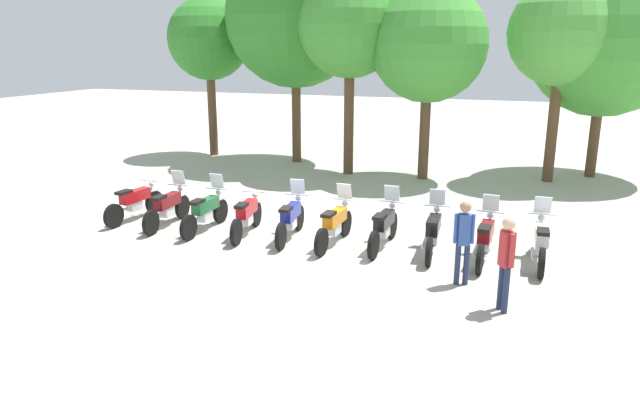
# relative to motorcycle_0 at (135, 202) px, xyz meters

# --- Properties ---
(ground_plane) EXTENTS (80.00, 80.00, 0.00)m
(ground_plane) POSITION_rel_motorcycle_0_xyz_m (5.14, -0.07, -0.50)
(ground_plane) COLOR #ADA899
(motorcycle_0) EXTENTS (0.63, 2.19, 0.99)m
(motorcycle_0) POSITION_rel_motorcycle_0_xyz_m (0.00, 0.00, 0.00)
(motorcycle_0) COLOR black
(motorcycle_0) RESTS_ON ground_plane
(motorcycle_1) EXTENTS (0.62, 2.19, 1.37)m
(motorcycle_1) POSITION_rel_motorcycle_0_xyz_m (1.14, -0.17, 0.01)
(motorcycle_1) COLOR black
(motorcycle_1) RESTS_ON ground_plane
(motorcycle_2) EXTENTS (0.62, 2.19, 1.37)m
(motorcycle_2) POSITION_rel_motorcycle_0_xyz_m (2.28, -0.20, 0.01)
(motorcycle_2) COLOR black
(motorcycle_2) RESTS_ON ground_plane
(motorcycle_3) EXTENTS (0.62, 2.18, 0.99)m
(motorcycle_3) POSITION_rel_motorcycle_0_xyz_m (3.42, -0.16, 0.00)
(motorcycle_3) COLOR black
(motorcycle_3) RESTS_ON ground_plane
(motorcycle_4) EXTENTS (0.62, 2.19, 1.37)m
(motorcycle_4) POSITION_rel_motorcycle_0_xyz_m (4.56, -0.08, 0.01)
(motorcycle_4) COLOR black
(motorcycle_4) RESTS_ON ground_plane
(motorcycle_5) EXTENTS (0.62, 2.19, 1.37)m
(motorcycle_5) POSITION_rel_motorcycle_0_xyz_m (5.71, -0.16, 0.01)
(motorcycle_5) COLOR black
(motorcycle_5) RESTS_ON ground_plane
(motorcycle_6) EXTENTS (0.62, 2.19, 1.37)m
(motorcycle_6) POSITION_rel_motorcycle_0_xyz_m (6.85, 0.03, 0.01)
(motorcycle_6) COLOR black
(motorcycle_6) RESTS_ON ground_plane
(motorcycle_7) EXTENTS (0.62, 2.19, 1.37)m
(motorcycle_7) POSITION_rel_motorcycle_0_xyz_m (7.99, 0.03, 0.01)
(motorcycle_7) COLOR black
(motorcycle_7) RESTS_ON ground_plane
(motorcycle_8) EXTENTS (0.62, 2.19, 1.37)m
(motorcycle_8) POSITION_rel_motorcycle_0_xyz_m (9.14, -0.08, 0.01)
(motorcycle_8) COLOR black
(motorcycle_8) RESTS_ON ground_plane
(motorcycle_9) EXTENTS (0.62, 2.19, 1.37)m
(motorcycle_9) POSITION_rel_motorcycle_0_xyz_m (10.28, 0.10, 0.01)
(motorcycle_9) COLOR black
(motorcycle_9) RESTS_ON ground_plane
(person_0) EXTENTS (0.41, 0.28, 1.71)m
(person_0) POSITION_rel_motorcycle_0_xyz_m (8.80, -1.58, 0.50)
(person_0) COLOR #232D4C
(person_0) RESTS_ON ground_plane
(person_1) EXTENTS (0.32, 0.38, 1.75)m
(person_1) POSITION_rel_motorcycle_0_xyz_m (9.61, -2.55, 0.53)
(person_1) COLOR #232D4C
(person_1) RESTS_ON ground_plane
(tree_0) EXTENTS (3.38, 3.38, 6.54)m
(tree_0) POSITION_rel_motorcycle_0_xyz_m (-2.81, 9.27, 4.32)
(tree_0) COLOR brown
(tree_0) RESTS_ON ground_plane
(tree_1) EXTENTS (5.38, 5.38, 8.33)m
(tree_1) POSITION_rel_motorcycle_0_xyz_m (1.13, 9.04, 5.12)
(tree_1) COLOR brown
(tree_1) RESTS_ON ground_plane
(tree_2) EXTENTS (3.66, 3.66, 7.10)m
(tree_2) POSITION_rel_motorcycle_0_xyz_m (3.75, 7.56, 4.73)
(tree_2) COLOR brown
(tree_2) RESTS_ON ground_plane
(tree_3) EXTENTS (3.94, 3.94, 6.61)m
(tree_3) POSITION_rel_motorcycle_0_xyz_m (6.49, 7.64, 4.11)
(tree_3) COLOR brown
(tree_3) RESTS_ON ground_plane
(tree_4) EXTENTS (3.51, 3.51, 6.75)m
(tree_4) POSITION_rel_motorcycle_0_xyz_m (10.68, 8.64, 4.46)
(tree_4) COLOR brown
(tree_4) RESTS_ON ground_plane
(tree_5) EXTENTS (5.27, 5.27, 7.43)m
(tree_5) POSITION_rel_motorcycle_0_xyz_m (12.15, 9.93, 4.28)
(tree_5) COLOR brown
(tree_5) RESTS_ON ground_plane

